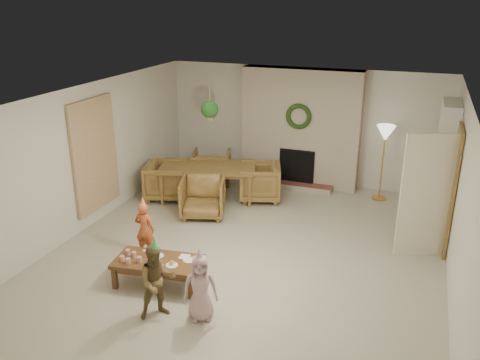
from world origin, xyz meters
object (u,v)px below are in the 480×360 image
at_px(dining_chair_near, 203,197).
at_px(dining_chair_left, 166,181).
at_px(dining_chair_far, 212,168).
at_px(coffee_table_top, 158,262).
at_px(dining_chair_right, 260,182).
at_px(child_pink, 200,288).
at_px(dining_table, 208,183).
at_px(child_plaid, 157,282).
at_px(child_red, 145,230).

bearing_deg(dining_chair_near, dining_chair_left, 135.00).
relative_size(dining_chair_near, dining_chair_far, 1.00).
bearing_deg(coffee_table_top, dining_chair_right, 76.53).
distance_m(dining_chair_far, child_pink, 4.85).
distance_m(dining_chair_left, coffee_table_top, 3.25).
bearing_deg(dining_table, dining_chair_near, -90.00).
distance_m(dining_table, child_pink, 4.02).
distance_m(coffee_table_top, child_plaid, 0.78).
xyz_separation_m(dining_chair_near, child_pink, (1.28, -2.91, 0.08)).
bearing_deg(dining_table, child_plaid, -93.15).
bearing_deg(child_red, dining_chair_left, -73.55).
height_order(dining_chair_left, coffee_table_top, dining_chair_left).
relative_size(dining_table, dining_chair_left, 2.34).
distance_m(dining_table, coffee_table_top, 3.24).
distance_m(dining_table, child_plaid, 3.98).
bearing_deg(dining_table, coffee_table_top, -96.43).
bearing_deg(dining_chair_near, dining_table, 90.00).
height_order(dining_chair_right, child_pink, child_pink).
bearing_deg(dining_chair_right, child_plaid, -17.71).
xyz_separation_m(coffee_table_top, child_red, (-0.61, 0.68, 0.09)).
bearing_deg(dining_table, dining_chair_right, 0.00).
distance_m(dining_chair_far, coffee_table_top, 4.07).
relative_size(coffee_table_top, child_red, 1.40).
xyz_separation_m(dining_chair_right, child_pink, (0.53, -4.03, 0.08)).
height_order(dining_table, child_plaid, child_plaid).
xyz_separation_m(child_plaid, child_pink, (0.53, 0.14, -0.05)).
distance_m(dining_chair_right, coffee_table_top, 3.51).
relative_size(child_red, child_pink, 0.99).
relative_size(coffee_table_top, child_pink, 1.38).
height_order(dining_table, dining_chair_far, dining_chair_far).
xyz_separation_m(dining_chair_far, child_pink, (1.79, -4.51, 0.08)).
bearing_deg(coffee_table_top, dining_chair_left, 108.63).
height_order(dining_chair_near, dining_chair_far, same).
height_order(dining_chair_left, child_red, child_red).
height_order(dining_chair_near, child_pink, child_pink).
bearing_deg(dining_chair_left, coffee_table_top, -171.58).
bearing_deg(child_red, child_plaid, 122.22).
height_order(child_red, child_plaid, child_plaid).
relative_size(dining_chair_far, dining_chair_left, 1.00).
xyz_separation_m(dining_chair_right, child_red, (-0.98, -2.81, 0.07)).
xyz_separation_m(dining_chair_near, dining_chair_left, (-1.06, 0.54, 0.00)).
xyz_separation_m(dining_table, dining_chair_far, (-0.26, 0.80, 0.04)).
relative_size(dining_table, child_red, 2.16).
xyz_separation_m(dining_chair_left, coffee_table_top, (1.43, -2.92, -0.02)).
bearing_deg(dining_chair_right, dining_chair_near, -51.34).
xyz_separation_m(dining_chair_left, dining_chair_right, (1.80, 0.58, 0.00)).
bearing_deg(dining_chair_near, child_plaid, -94.00).
bearing_deg(coffee_table_top, dining_chair_near, 91.54).
distance_m(dining_chair_near, coffee_table_top, 2.41).
bearing_deg(coffee_table_top, child_red, 124.49).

